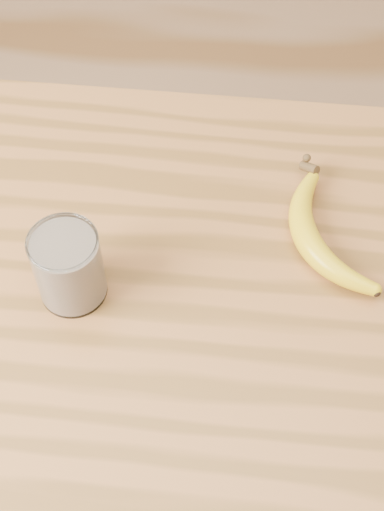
# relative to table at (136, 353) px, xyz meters

# --- Properties ---
(table) EXTENTS (1.20, 0.80, 0.90)m
(table) POSITION_rel_table_xyz_m (0.00, 0.00, 0.00)
(table) COLOR #995F2D
(table) RESTS_ON ground
(smoothie_glass) EXTENTS (0.09, 0.09, 0.11)m
(smoothie_glass) POSITION_rel_table_xyz_m (-0.07, 0.02, 0.18)
(smoothie_glass) COLOR white
(smoothie_glass) RESTS_ON table
(banana) EXTENTS (0.22, 0.31, 0.04)m
(banana) POSITION_rel_table_xyz_m (0.22, 0.11, 0.15)
(banana) COLOR gold
(banana) RESTS_ON table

